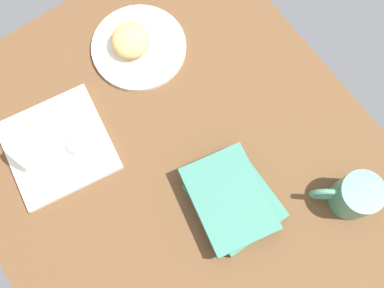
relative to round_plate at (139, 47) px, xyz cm
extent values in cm
cube|color=brown|center=(-32.19, 9.34, -2.70)|extent=(110.00, 90.00, 4.00)
cylinder|color=silver|center=(0.00, 0.00, 0.00)|extent=(23.79, 23.79, 1.40)
ellipsoid|color=#E0B062|center=(0.89, 1.32, 3.68)|extent=(13.05, 13.04, 5.97)
cube|color=white|center=(-10.67, 29.83, 0.10)|extent=(26.44, 26.44, 1.60)
cylinder|color=silver|center=(-13.80, 25.64, 2.14)|extent=(4.78, 4.78, 2.49)
cylinder|color=#C7572E|center=(-13.80, 25.64, 3.09)|extent=(3.92, 3.92, 0.40)
cylinder|color=beige|center=(-8.17, 33.19, 4.45)|extent=(9.71, 12.95, 7.09)
cube|color=#387260|center=(-45.22, 3.78, 0.60)|extent=(19.17, 16.25, 2.59)
cube|color=#387260|center=(-44.33, 5.14, 3.58)|extent=(23.60, 19.01, 3.37)
cylinder|color=#4C8C6B|center=(-59.83, -17.83, 4.45)|extent=(9.52, 9.52, 10.30)
cylinder|color=olive|center=(-59.83, -17.83, 9.00)|extent=(7.80, 7.80, 0.40)
torus|color=#4C8C6B|center=(-55.82, -12.77, 4.45)|extent=(5.52, 6.53, 7.38)
camera|label=1|loc=(-52.93, 21.19, 102.50)|focal=42.41mm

